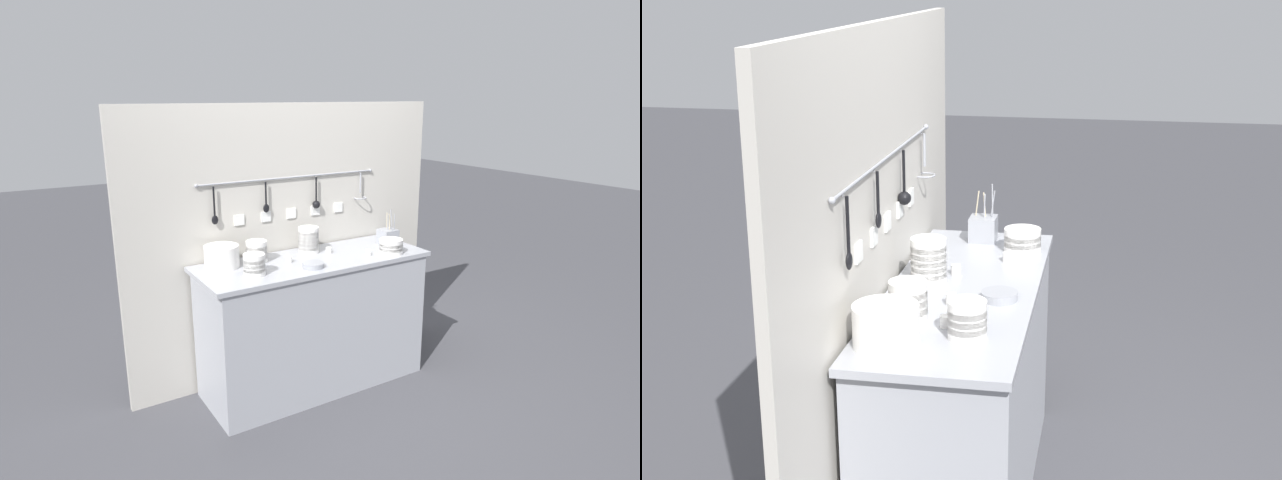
{
  "view_description": "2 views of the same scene",
  "coord_description": "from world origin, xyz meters",
  "views": [
    {
      "loc": [
        -1.76,
        -2.92,
        1.98
      ],
      "look_at": [
        0.04,
        -0.02,
        1.05
      ],
      "focal_mm": 30.0,
      "sensor_mm": 36.0,
      "label": 1
    },
    {
      "loc": [
        -3.2,
        -0.56,
        2.1
      ],
      "look_at": [
        0.07,
        0.02,
        1.1
      ],
      "focal_mm": 50.0,
      "sensor_mm": 36.0,
      "label": 2
    }
  ],
  "objects": [
    {
      "name": "counter",
      "position": [
        0.0,
        0.0,
        0.46
      ],
      "size": [
        1.58,
        0.57,
        0.92
      ],
      "color": "#9EA0A8",
      "rests_on": "ground"
    },
    {
      "name": "back_wall",
      "position": [
        0.0,
        0.32,
        0.97
      ],
      "size": [
        2.38,
        0.11,
        1.93
      ],
      "color": "#BCB7AD",
      "rests_on": "ground"
    },
    {
      "name": "bowl_stack_back_corner",
      "position": [
        0.52,
        -0.17,
        0.97
      ],
      "size": [
        0.16,
        0.16,
        0.1
      ],
      "color": "white",
      "rests_on": "counter"
    },
    {
      "name": "bowl_stack_wide_centre",
      "position": [
        -0.35,
        0.14,
        0.99
      ],
      "size": [
        0.14,
        0.14,
        0.14
      ],
      "color": "white",
      "rests_on": "counter"
    },
    {
      "name": "bowl_stack_short_front",
      "position": [
        0.05,
        0.15,
        1.01
      ],
      "size": [
        0.14,
        0.14,
        0.18
      ],
      "color": "white",
      "rests_on": "counter"
    },
    {
      "name": "bowl_stack_tall_left",
      "position": [
        -0.47,
        -0.1,
        0.99
      ],
      "size": [
        0.13,
        0.13,
        0.13
      ],
      "color": "white",
      "rests_on": "counter"
    },
    {
      "name": "plate_stack",
      "position": [
        -0.58,
        0.15,
        0.99
      ],
      "size": [
        0.22,
        0.22,
        0.14
      ],
      "color": "white",
      "rests_on": "counter"
    },
    {
      "name": "steel_mixing_bowl",
      "position": [
        -0.09,
        -0.15,
        0.94
      ],
      "size": [
        0.14,
        0.14,
        0.03
      ],
      "color": "#93969E",
      "rests_on": "counter"
    },
    {
      "name": "cutlery_caddy",
      "position": [
        0.65,
        0.02,
        0.98
      ],
      "size": [
        0.12,
        0.12,
        0.27
      ],
      "color": "#93969E",
      "rests_on": "counter"
    },
    {
      "name": "cup_edge_far",
      "position": [
        0.16,
        0.06,
        0.94
      ],
      "size": [
        0.04,
        0.04,
        0.04
      ],
      "color": "white",
      "rests_on": "counter"
    },
    {
      "name": "cup_by_caddy",
      "position": [
        -0.39,
        -0.01,
        0.94
      ],
      "size": [
        0.04,
        0.04,
        0.04
      ],
      "color": "white",
      "rests_on": "counter"
    },
    {
      "name": "cup_edge_near",
      "position": [
        0.36,
        -0.13,
        0.94
      ],
      "size": [
        0.04,
        0.04,
        0.04
      ],
      "color": "white",
      "rests_on": "counter"
    },
    {
      "name": "cup_beside_plates",
      "position": [
        -0.17,
        0.02,
        0.94
      ],
      "size": [
        0.04,
        0.04,
        0.04
      ],
      "color": "white",
      "rests_on": "counter"
    }
  ]
}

